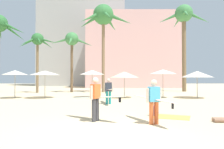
# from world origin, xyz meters

# --- Properties ---
(ground) EXTENTS (120.00, 120.00, 0.00)m
(ground) POSITION_xyz_m (0.00, 0.00, 0.00)
(ground) COLOR beige
(hotel_pink) EXTENTS (16.71, 9.94, 13.27)m
(hotel_pink) POSITION_xyz_m (3.98, 33.83, 6.63)
(hotel_pink) COLOR beige
(hotel_pink) RESTS_ON ground
(hotel_tower_gray) EXTENTS (18.81, 10.18, 30.41)m
(hotel_tower_gray) POSITION_xyz_m (-6.62, 43.18, 15.20)
(hotel_tower_gray) COLOR #A8A8A3
(hotel_tower_gray) RESTS_ON ground
(palm_tree_far_left) EXTENTS (4.31, 4.04, 6.87)m
(palm_tree_far_left) POSITION_xyz_m (-8.45, 17.66, 5.71)
(palm_tree_far_left) COLOR brown
(palm_tree_far_left) RESTS_ON ground
(palm_tree_left) EXTENTS (6.38, 6.46, 10.98)m
(palm_tree_left) POSITION_xyz_m (9.18, 20.07, 8.97)
(palm_tree_left) COLOR brown
(palm_tree_left) RESTS_ON ground
(palm_tree_center) EXTENTS (6.72, 6.52, 10.53)m
(palm_tree_center) POSITION_xyz_m (-0.92, 18.68, 8.87)
(palm_tree_center) COLOR #896B4C
(palm_tree_center) RESTS_ON ground
(palm_tree_far_right) EXTENTS (5.05, 4.85, 7.18)m
(palm_tree_far_right) POSITION_xyz_m (-4.71, 18.69, 5.96)
(palm_tree_far_right) COLOR brown
(palm_tree_far_right) RESTS_ON ground
(cafe_umbrella_0) EXTENTS (2.32, 2.32, 2.42)m
(cafe_umbrella_0) POSITION_xyz_m (4.50, 11.54, 2.23)
(cafe_umbrella_0) COLOR gray
(cafe_umbrella_0) RESTS_ON ground
(cafe_umbrella_1) EXTENTS (2.08, 2.08, 2.34)m
(cafe_umbrella_1) POSITION_xyz_m (-8.01, 10.99, 2.14)
(cafe_umbrella_1) COLOR gray
(cafe_umbrella_1) RESTS_ON ground
(cafe_umbrella_2) EXTENTS (2.63, 2.63, 2.28)m
(cafe_umbrella_2) POSITION_xyz_m (7.29, 11.15, 2.01)
(cafe_umbrella_2) COLOR gray
(cafe_umbrella_2) RESTS_ON ground
(cafe_umbrella_3) EXTENTS (2.15, 2.15, 2.37)m
(cafe_umbrella_3) POSITION_xyz_m (-1.61, 11.66, 2.17)
(cafe_umbrella_3) COLOR gray
(cafe_umbrella_3) RESTS_ON ground
(cafe_umbrella_4) EXTENTS (2.52, 2.52, 2.30)m
(cafe_umbrella_4) POSITION_xyz_m (-5.53, 11.09, 2.12)
(cafe_umbrella_4) COLOR gray
(cafe_umbrella_4) RESTS_ON ground
(cafe_umbrella_5) EXTENTS (2.49, 2.49, 2.23)m
(cafe_umbrella_5) POSITION_xyz_m (1.17, 11.47, 1.97)
(cafe_umbrella_5) COLOR gray
(cafe_umbrella_5) RESTS_ON ground
(beach_towel) EXTENTS (1.87, 1.61, 0.01)m
(beach_towel) POSITION_xyz_m (2.63, 2.30, 0.01)
(beach_towel) COLOR #F4CC4C
(beach_towel) RESTS_ON ground
(backpack) EXTENTS (0.35, 0.35, 0.42)m
(backpack) POSITION_xyz_m (1.94, 2.62, 0.20)
(backpack) COLOR #344976
(backpack) RESTS_ON ground
(person_mid_center) EXTENTS (1.48, 2.76, 1.62)m
(person_mid_center) POSITION_xyz_m (1.63, 0.95, 0.89)
(person_mid_center) COLOR orange
(person_mid_center) RESTS_ON ground
(person_near_left) EXTENTS (0.94, 2.99, 1.66)m
(person_near_left) POSITION_xyz_m (-0.12, 7.03, 0.90)
(person_near_left) COLOR teal
(person_near_left) RESTS_ON ground
(person_far_right) EXTENTS (2.53, 1.98, 1.70)m
(person_far_right) POSITION_xyz_m (-0.53, 1.48, 0.92)
(person_far_right) COLOR #3D3D42
(person_far_right) RESTS_ON ground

